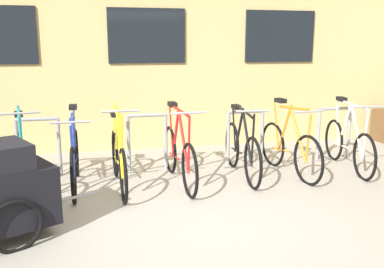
{
  "coord_description": "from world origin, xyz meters",
  "views": [
    {
      "loc": [
        -0.83,
        -4.04,
        1.8
      ],
      "look_at": [
        0.43,
        1.6,
        0.58
      ],
      "focal_mm": 39.29,
      "sensor_mm": 36.0,
      "label": 1
    }
  ],
  "objects_px": {
    "bicycle_blue": "(75,158)",
    "bicycle_teal": "(23,163)",
    "bicycle_yellow": "(119,159)",
    "bicycle_white": "(348,144)",
    "bicycle_black": "(242,150)",
    "bicycle_red": "(179,155)",
    "bicycle_orange": "(289,148)"
  },
  "relations": [
    {
      "from": "bicycle_black",
      "to": "bicycle_orange",
      "type": "height_order",
      "value": "bicycle_orange"
    },
    {
      "from": "bicycle_black",
      "to": "bicycle_teal",
      "type": "height_order",
      "value": "bicycle_teal"
    },
    {
      "from": "bicycle_blue",
      "to": "bicycle_black",
      "type": "xyz_separation_m",
      "value": [
        2.25,
        -0.02,
        0.0
      ]
    },
    {
      "from": "bicycle_teal",
      "to": "bicycle_yellow",
      "type": "bearing_deg",
      "value": -1.08
    },
    {
      "from": "bicycle_white",
      "to": "bicycle_yellow",
      "type": "bearing_deg",
      "value": -177.87
    },
    {
      "from": "bicycle_yellow",
      "to": "bicycle_teal",
      "type": "distance_m",
      "value": 1.16
    },
    {
      "from": "bicycle_red",
      "to": "bicycle_yellow",
      "type": "relative_size",
      "value": 1.01
    },
    {
      "from": "bicycle_red",
      "to": "bicycle_teal",
      "type": "distance_m",
      "value": 1.95
    },
    {
      "from": "bicycle_blue",
      "to": "bicycle_teal",
      "type": "relative_size",
      "value": 1.02
    },
    {
      "from": "bicycle_orange",
      "to": "bicycle_teal",
      "type": "xyz_separation_m",
      "value": [
        -3.55,
        -0.05,
        0.01
      ]
    },
    {
      "from": "bicycle_red",
      "to": "bicycle_teal",
      "type": "height_order",
      "value": "bicycle_teal"
    },
    {
      "from": "bicycle_orange",
      "to": "bicycle_white",
      "type": "relative_size",
      "value": 0.96
    },
    {
      "from": "bicycle_red",
      "to": "bicycle_yellow",
      "type": "bearing_deg",
      "value": -179.66
    },
    {
      "from": "bicycle_red",
      "to": "bicycle_teal",
      "type": "relative_size",
      "value": 1.02
    },
    {
      "from": "bicycle_orange",
      "to": "bicycle_yellow",
      "type": "relative_size",
      "value": 0.94
    },
    {
      "from": "bicycle_teal",
      "to": "bicycle_orange",
      "type": "bearing_deg",
      "value": 0.74
    },
    {
      "from": "bicycle_black",
      "to": "bicycle_white",
      "type": "bearing_deg",
      "value": 0.43
    },
    {
      "from": "bicycle_blue",
      "to": "bicycle_white",
      "type": "xyz_separation_m",
      "value": [
        3.92,
        -0.01,
        -0.0
      ]
    },
    {
      "from": "bicycle_white",
      "to": "bicycle_orange",
      "type": "bearing_deg",
      "value": -176.65
    },
    {
      "from": "bicycle_orange",
      "to": "bicycle_yellow",
      "type": "xyz_separation_m",
      "value": [
        -2.39,
        -0.07,
        -0.0
      ]
    },
    {
      "from": "bicycle_blue",
      "to": "bicycle_teal",
      "type": "bearing_deg",
      "value": -169.69
    },
    {
      "from": "bicycle_blue",
      "to": "bicycle_yellow",
      "type": "xyz_separation_m",
      "value": [
        0.55,
        -0.13,
        -0.0
      ]
    },
    {
      "from": "bicycle_black",
      "to": "bicycle_white",
      "type": "height_order",
      "value": "bicycle_white"
    },
    {
      "from": "bicycle_white",
      "to": "bicycle_teal",
      "type": "xyz_separation_m",
      "value": [
        -4.52,
        -0.1,
        0.01
      ]
    },
    {
      "from": "bicycle_black",
      "to": "bicycle_teal",
      "type": "bearing_deg",
      "value": -178.19
    },
    {
      "from": "bicycle_black",
      "to": "bicycle_red",
      "type": "distance_m",
      "value": 0.92
    },
    {
      "from": "bicycle_white",
      "to": "bicycle_teal",
      "type": "height_order",
      "value": "bicycle_teal"
    },
    {
      "from": "bicycle_orange",
      "to": "bicycle_white",
      "type": "xyz_separation_m",
      "value": [
        0.97,
        0.06,
        -0.0
      ]
    },
    {
      "from": "bicycle_blue",
      "to": "bicycle_black",
      "type": "relative_size",
      "value": 1.03
    },
    {
      "from": "bicycle_white",
      "to": "bicycle_teal",
      "type": "bearing_deg",
      "value": -178.7
    },
    {
      "from": "bicycle_red",
      "to": "bicycle_white",
      "type": "height_order",
      "value": "bicycle_red"
    },
    {
      "from": "bicycle_teal",
      "to": "bicycle_red",
      "type": "bearing_deg",
      "value": -0.51
    }
  ]
}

